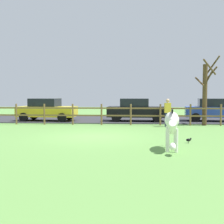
# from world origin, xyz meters

# --- Properties ---
(ground_plane) EXTENTS (60.00, 60.00, 0.00)m
(ground_plane) POSITION_xyz_m (0.00, 0.00, 0.00)
(ground_plane) COLOR #5B8C42
(parking_asphalt) EXTENTS (28.00, 7.40, 0.05)m
(parking_asphalt) POSITION_xyz_m (0.00, 9.30, 0.03)
(parking_asphalt) COLOR #2D2D33
(parking_asphalt) RESTS_ON ground_plane
(paddock_fence) EXTENTS (21.80, 0.11, 1.30)m
(paddock_fence) POSITION_xyz_m (-0.16, 5.00, 0.74)
(paddock_fence) COLOR brown
(paddock_fence) RESTS_ON ground_plane
(bare_tree) EXTENTS (1.43, 1.44, 4.23)m
(bare_tree) POSITION_xyz_m (6.19, 5.24, 2.09)
(bare_tree) COLOR #513A23
(bare_tree) RESTS_ON ground_plane
(zebra) EXTENTS (0.59, 1.94, 1.41)m
(zebra) POSITION_xyz_m (3.10, -3.01, 0.93)
(zebra) COLOR white
(zebra) RESTS_ON ground_plane
(crow_on_grass) EXTENTS (0.21, 0.10, 0.20)m
(crow_on_grass) POSITION_xyz_m (3.96, -1.47, 0.13)
(crow_on_grass) COLOR black
(crow_on_grass) RESTS_ON ground_plane
(parked_car_black) EXTENTS (4.06, 2.00, 1.56)m
(parked_car_black) POSITION_xyz_m (2.01, 7.25, 0.84)
(parked_car_black) COLOR black
(parked_car_black) RESTS_ON parking_asphalt
(parked_car_blue) EXTENTS (4.18, 2.27, 1.56)m
(parked_car_blue) POSITION_xyz_m (7.39, 7.54, 0.84)
(parked_car_blue) COLOR #2D4CAD
(parked_car_blue) RESTS_ON parking_asphalt
(parked_car_yellow) EXTENTS (4.11, 2.12, 1.56)m
(parked_car_yellow) POSITION_xyz_m (-4.24, 7.05, 0.84)
(parked_car_yellow) COLOR yellow
(parked_car_yellow) RESTS_ON parking_asphalt
(visitor_near_fence) EXTENTS (0.38, 0.26, 1.64)m
(visitor_near_fence) POSITION_xyz_m (3.81, 4.27, 0.91)
(visitor_near_fence) COLOR #232847
(visitor_near_fence) RESTS_ON ground_plane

